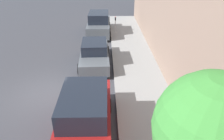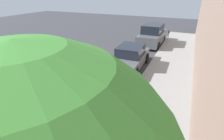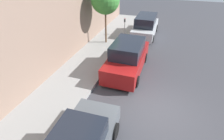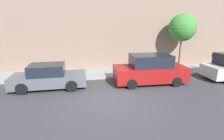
# 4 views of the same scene
# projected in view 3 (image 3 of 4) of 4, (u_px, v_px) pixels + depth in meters

# --- Properties ---
(ground_plane) EXTENTS (60.00, 60.00, 0.00)m
(ground_plane) POSITION_uv_depth(u_px,v_px,m) (156.00, 110.00, 8.40)
(ground_plane) COLOR #38383D
(sidewalk) EXTENTS (2.91, 32.00, 0.15)m
(sidewalk) POSITION_uv_depth(u_px,v_px,m) (65.00, 89.00, 9.67)
(sidewalk) COLOR gray
(sidewalk) RESTS_ON ground_plane
(parked_minivan_nearest) EXTENTS (2.02, 4.90, 1.90)m
(parked_minivan_nearest) POSITION_uv_depth(u_px,v_px,m) (146.00, 26.00, 16.38)
(parked_minivan_nearest) COLOR #B7BABF
(parked_minivan_nearest) RESTS_ON ground_plane
(parked_suv_second) EXTENTS (2.08, 4.82, 1.98)m
(parked_suv_second) POSITION_uv_depth(u_px,v_px,m) (127.00, 58.00, 10.98)
(parked_suv_second) COLOR maroon
(parked_suv_second) RESTS_ON ground_plane
(parking_meter_near) EXTENTS (0.11, 0.15, 1.52)m
(parking_meter_near) POSITION_uv_depth(u_px,v_px,m) (125.00, 25.00, 16.22)
(parking_meter_near) COLOR #ADADB2
(parking_meter_near) RESTS_ON sidewalk
(street_tree) EXTENTS (2.22, 2.22, 4.58)m
(street_tree) POSITION_uv_depth(u_px,v_px,m) (105.00, 0.00, 13.26)
(street_tree) COLOR brown
(street_tree) RESTS_ON sidewalk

